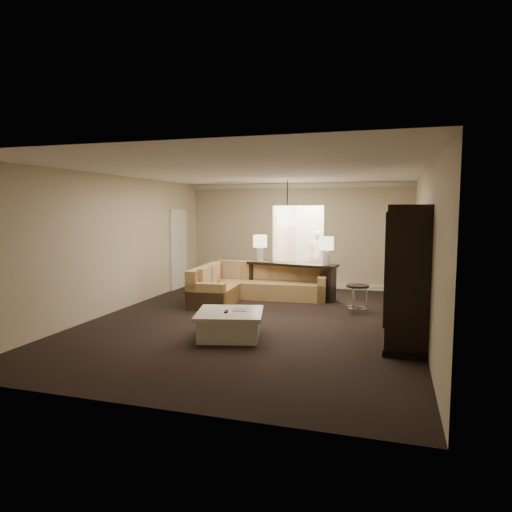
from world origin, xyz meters
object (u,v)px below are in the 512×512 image
(armoire, at_px, (406,279))
(person, at_px, (317,252))
(console_table, at_px, (292,277))
(sectional_sofa, at_px, (251,285))
(drink_table, at_px, (357,293))
(coffee_table, at_px, (230,324))

(armoire, bearing_deg, person, 110.61)
(armoire, bearing_deg, console_table, 128.09)
(sectional_sofa, relative_size, drink_table, 4.96)
(armoire, bearing_deg, coffee_table, -172.13)
(coffee_table, distance_m, drink_table, 3.06)
(coffee_table, bearing_deg, console_table, 85.67)
(armoire, distance_m, drink_table, 2.29)
(console_table, distance_m, person, 3.26)
(coffee_table, height_order, armoire, armoire)
(drink_table, bearing_deg, console_table, 144.41)
(drink_table, bearing_deg, sectional_sofa, 164.81)
(armoire, relative_size, drink_table, 3.78)
(sectional_sofa, bearing_deg, armoire, -42.36)
(armoire, bearing_deg, sectional_sofa, 141.26)
(console_table, distance_m, armoire, 4.07)
(coffee_table, bearing_deg, armoire, 7.87)
(sectional_sofa, xyz_separation_m, armoire, (3.36, -2.69, 0.71))
(sectional_sofa, distance_m, person, 3.87)
(coffee_table, distance_m, console_table, 3.58)
(sectional_sofa, height_order, armoire, armoire)
(coffee_table, bearing_deg, drink_table, 51.79)
(console_table, xyz_separation_m, drink_table, (1.62, -1.16, -0.09))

